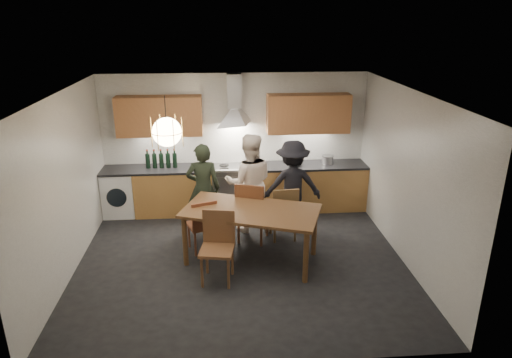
{
  "coord_description": "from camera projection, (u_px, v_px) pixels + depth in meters",
  "views": [
    {
      "loc": [
        -0.27,
        -6.23,
        3.63
      ],
      "look_at": [
        0.26,
        0.4,
        1.2
      ],
      "focal_mm": 32.0,
      "sensor_mm": 36.0,
      "label": 1
    }
  ],
  "objects": [
    {
      "name": "range_stove",
      "position": [
        236.0,
        189.0,
        8.77
      ],
      "size": [
        0.9,
        0.6,
        0.92
      ],
      "color": "silver",
      "rests_on": "ground"
    },
    {
      "name": "person_mid",
      "position": [
        249.0,
        183.0,
        7.85
      ],
      "size": [
        0.85,
        0.67,
        1.74
      ],
      "primitive_type": "imported",
      "rotation": [
        0.0,
        0.0,
        3.13
      ],
      "color": "white",
      "rests_on": "ground"
    },
    {
      "name": "chair_back_left",
      "position": [
        203.0,
        223.0,
        7.19
      ],
      "size": [
        0.52,
        0.52,
        0.9
      ],
      "rotation": [
        0.0,
        0.0,
        3.5
      ],
      "color": "brown",
      "rests_on": "ground"
    },
    {
      "name": "wall_fixtures",
      "position": [
        235.0,
        114.0,
        8.39
      ],
      "size": [
        4.3,
        0.54,
        1.1
      ],
      "color": "#C9824D",
      "rests_on": "ground"
    },
    {
      "name": "ground",
      "position": [
        241.0,
        261.0,
        7.1
      ],
      "size": [
        5.0,
        5.0,
        0.0
      ],
      "primitive_type": "plane",
      "color": "black",
      "rests_on": "ground"
    },
    {
      "name": "chair_back_right",
      "position": [
        284.0,
        210.0,
        7.57
      ],
      "size": [
        0.46,
        0.46,
        0.95
      ],
      "rotation": [
        0.0,
        0.0,
        3.22
      ],
      "color": "brown",
      "rests_on": "ground"
    },
    {
      "name": "wine_bottles",
      "position": [
        161.0,
        159.0,
        8.48
      ],
      "size": [
        0.58,
        0.08,
        0.35
      ],
      "color": "black",
      "rests_on": "counter_run"
    },
    {
      "name": "chair_back_mid",
      "position": [
        251.0,
        209.0,
        7.47
      ],
      "size": [
        0.62,
        0.62,
        1.06
      ],
      "rotation": [
        0.0,
        0.0,
        2.79
      ],
      "color": "#5A311B",
      "rests_on": "ground"
    },
    {
      "name": "stock_pot",
      "position": [
        328.0,
        160.0,
        8.75
      ],
      "size": [
        0.28,
        0.28,
        0.15
      ],
      "primitive_type": "cylinder",
      "rotation": [
        0.0,
        0.0,
        -0.4
      ],
      "color": "silver",
      "rests_on": "counter_run"
    },
    {
      "name": "counter_run",
      "position": [
        237.0,
        188.0,
        8.77
      ],
      "size": [
        5.0,
        0.62,
        0.9
      ],
      "color": "tan",
      "rests_on": "ground"
    },
    {
      "name": "pendant_lamp",
      "position": [
        167.0,
        132.0,
        6.21
      ],
      "size": [
        0.43,
        0.43,
        0.7
      ],
      "color": "black",
      "rests_on": "ground"
    },
    {
      "name": "mixing_bowl",
      "position": [
        296.0,
        163.0,
        8.67
      ],
      "size": [
        0.32,
        0.32,
        0.07
      ],
      "primitive_type": "imported",
      "rotation": [
        0.0,
        0.0,
        -0.17
      ],
      "color": "#B9BABD",
      "rests_on": "counter_run"
    },
    {
      "name": "dining_table",
      "position": [
        251.0,
        216.0,
        6.88
      ],
      "size": [
        2.23,
        1.62,
        0.85
      ],
      "rotation": [
        0.0,
        0.0,
        -0.34
      ],
      "color": "brown",
      "rests_on": "ground"
    },
    {
      "name": "person_right",
      "position": [
        292.0,
        185.0,
        7.96
      ],
      "size": [
        1.04,
        0.61,
        1.6
      ],
      "primitive_type": "imported",
      "rotation": [
        0.0,
        0.0,
        3.16
      ],
      "color": "black",
      "rests_on": "ground"
    },
    {
      "name": "room_shell",
      "position": [
        240.0,
        156.0,
        6.51
      ],
      "size": [
        5.02,
        4.52,
        2.61
      ],
      "color": "white",
      "rests_on": "ground"
    },
    {
      "name": "chair_front",
      "position": [
        218.0,
        241.0,
        6.46
      ],
      "size": [
        0.53,
        0.53,
        1.02
      ],
      "rotation": [
        0.0,
        0.0,
        -0.17
      ],
      "color": "brown",
      "rests_on": "ground"
    },
    {
      "name": "person_left",
      "position": [
        203.0,
        188.0,
        7.81
      ],
      "size": [
        0.59,
        0.4,
        1.59
      ],
      "primitive_type": "imported",
      "rotation": [
        0.0,
        0.0,
        3.11
      ],
      "color": "black",
      "rests_on": "ground"
    }
  ]
}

